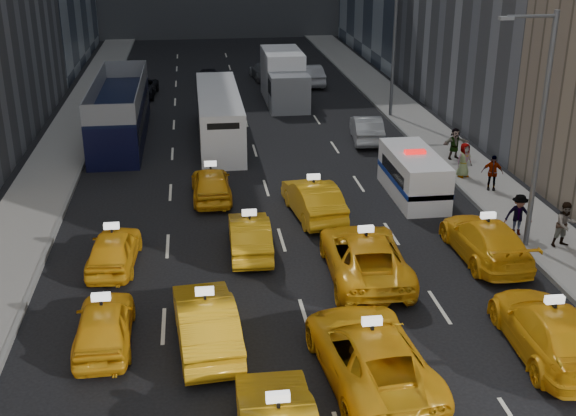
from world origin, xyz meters
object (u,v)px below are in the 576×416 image
at_px(nypd_van, 413,176).
at_px(city_bus, 219,116).
at_px(box_truck, 284,78).
at_px(double_decker, 120,110).

distance_m(nypd_van, city_bus, 13.24).
bearing_deg(nypd_van, box_truck, 101.53).
height_order(nypd_van, city_bus, city_bus).
bearing_deg(city_bus, box_truck, 61.75).
bearing_deg(nypd_van, double_decker, 142.15).
relative_size(double_decker, box_truck, 1.56).
distance_m(city_bus, box_truck, 9.95).
xyz_separation_m(double_decker, city_bus, (5.60, -1.00, -0.28)).
xyz_separation_m(nypd_van, double_decker, (-13.97, 11.25, 0.69)).
height_order(nypd_van, double_decker, double_decker).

